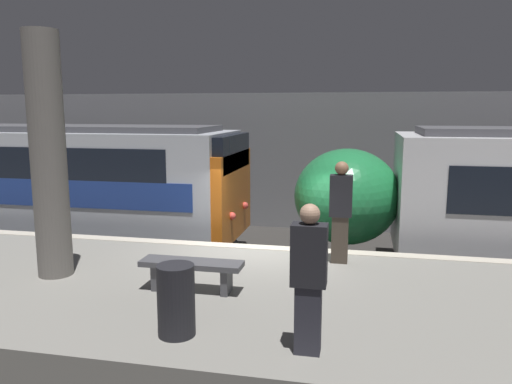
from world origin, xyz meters
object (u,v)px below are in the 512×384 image
at_px(person_waiting, 309,276).
at_px(trash_bin, 176,300).
at_px(platform_bench, 192,268).
at_px(support_pillar_near, 48,157).
at_px(person_walking, 341,209).

relative_size(person_waiting, trash_bin, 1.94).
distance_m(person_waiting, platform_bench, 2.46).
distance_m(platform_bench, trash_bin, 1.45).
height_order(person_waiting, trash_bin, person_waiting).
height_order(platform_bench, trash_bin, trash_bin).
bearing_deg(support_pillar_near, person_walking, 19.89).
relative_size(support_pillar_near, trash_bin, 4.47).
height_order(person_walking, trash_bin, person_walking).
xyz_separation_m(person_walking, trash_bin, (-1.74, -3.25, -0.51)).
bearing_deg(trash_bin, person_walking, 61.84).
relative_size(platform_bench, trash_bin, 1.76).
distance_m(person_walking, trash_bin, 3.72).
bearing_deg(trash_bin, person_waiting, -4.03).
height_order(support_pillar_near, trash_bin, support_pillar_near).
xyz_separation_m(person_waiting, platform_bench, (-1.86, 1.52, -0.53)).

